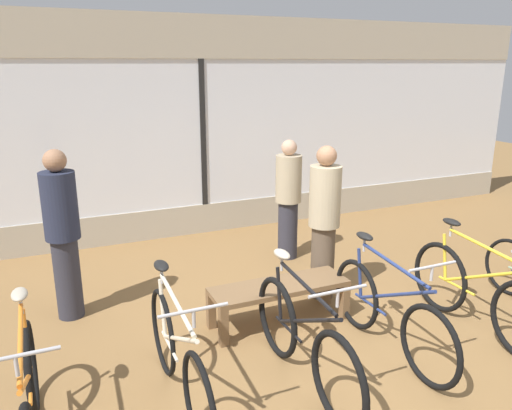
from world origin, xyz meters
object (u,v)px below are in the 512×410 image
(bicycle_center_left, at_px, (304,341))
(bicycle_right, at_px, (478,294))
(bicycle_center_right, at_px, (388,313))
(customer_by_window, at_px, (324,220))
(bicycle_far_left, at_px, (30,404))
(bicycle_left, at_px, (178,358))
(customer_mid_floor, at_px, (288,197))
(customer_near_rack, at_px, (63,232))
(display_bench, at_px, (279,291))

(bicycle_center_left, height_order, bicycle_right, bicycle_right)
(bicycle_center_right, distance_m, customer_by_window, 1.32)
(bicycle_center_right, bearing_deg, bicycle_far_left, -178.70)
(bicycle_left, height_order, customer_mid_floor, customer_mid_floor)
(bicycle_far_left, xyz_separation_m, customer_mid_floor, (3.17, 2.48, 0.45))
(customer_near_rack, bearing_deg, bicycle_center_right, -35.59)
(bicycle_left, xyz_separation_m, customer_mid_floor, (2.14, 2.40, 0.43))
(bicycle_center_right, xyz_separation_m, display_bench, (-0.67, 0.86, -0.04))
(bicycle_right, height_order, display_bench, bicycle_right)
(customer_near_rack, bearing_deg, bicycle_left, -70.05)
(bicycle_center_left, bearing_deg, customer_mid_floor, 65.57)
(bicycle_center_left, relative_size, bicycle_right, 0.97)
(bicycle_center_right, height_order, display_bench, bicycle_center_right)
(bicycle_left, distance_m, customer_near_rack, 2.01)
(bicycle_left, xyz_separation_m, customer_near_rack, (-0.66, 1.83, 0.52))
(display_bench, bearing_deg, bicycle_left, -146.24)
(bicycle_left, height_order, customer_near_rack, customer_near_rack)
(bicycle_left, height_order, bicycle_center_left, bicycle_left)
(bicycle_center_left, bearing_deg, bicycle_center_right, 7.37)
(bicycle_far_left, relative_size, customer_by_window, 1.02)
(bicycle_center_left, bearing_deg, customer_by_window, 53.92)
(customer_by_window, bearing_deg, bicycle_far_left, -156.81)
(bicycle_right, relative_size, customer_mid_floor, 1.11)
(customer_by_window, distance_m, customer_mid_floor, 1.22)
(bicycle_center_left, distance_m, customer_by_window, 1.73)
(bicycle_right, distance_m, customer_near_rack, 4.11)
(bicycle_left, xyz_separation_m, customer_by_window, (1.96, 1.19, 0.49))
(bicycle_center_right, distance_m, display_bench, 1.09)
(bicycle_center_left, bearing_deg, bicycle_left, 171.89)
(bicycle_center_left, bearing_deg, display_bench, 74.90)
(bicycle_left, height_order, display_bench, bicycle_left)
(bicycle_far_left, xyz_separation_m, display_bench, (2.28, 0.93, -0.04))
(customer_mid_floor, bearing_deg, bicycle_center_right, -95.27)
(bicycle_right, bearing_deg, bicycle_center_left, -178.22)
(display_bench, distance_m, customer_by_window, 0.96)
(bicycle_left, height_order, bicycle_center_right, bicycle_left)
(bicycle_far_left, height_order, customer_near_rack, customer_near_rack)
(bicycle_center_right, relative_size, customer_mid_floor, 1.08)
(bicycle_left, bearing_deg, bicycle_center_right, -0.62)
(bicycle_left, relative_size, display_bench, 1.26)
(bicycle_left, bearing_deg, customer_by_window, 31.26)
(bicycle_far_left, relative_size, bicycle_left, 0.99)
(bicycle_right, height_order, customer_mid_floor, customer_mid_floor)
(bicycle_left, height_order, customer_by_window, customer_by_window)
(bicycle_far_left, bearing_deg, bicycle_center_right, 1.30)
(customer_near_rack, distance_m, customer_mid_floor, 2.87)
(bicycle_center_left, bearing_deg, bicycle_right, 1.78)
(bicycle_far_left, height_order, customer_by_window, customer_by_window)
(bicycle_center_left, relative_size, customer_mid_floor, 1.08)
(customer_by_window, bearing_deg, customer_near_rack, 166.34)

